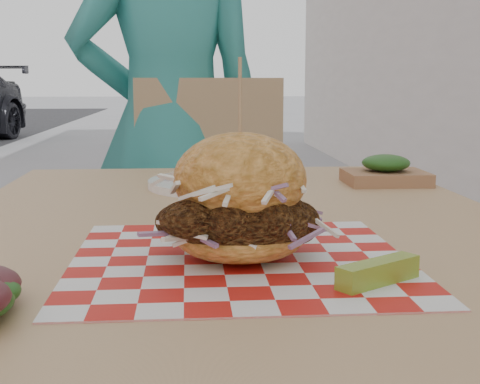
# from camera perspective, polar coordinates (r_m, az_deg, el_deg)

# --- Properties ---
(diner) EXTENTS (0.63, 0.46, 1.60)m
(diner) POSITION_cam_1_polar(r_m,az_deg,el_deg) (1.98, -5.98, 5.28)
(diner) COLOR teal
(diner) RESTS_ON ground
(patio_table) EXTENTS (0.80, 1.20, 0.75)m
(patio_table) POSITION_cam_1_polar(r_m,az_deg,el_deg) (0.92, -0.44, -7.59)
(patio_table) COLOR tan
(patio_table) RESTS_ON ground
(patio_chair) EXTENTS (0.43, 0.44, 0.95)m
(patio_chair) POSITION_cam_1_polar(r_m,az_deg,el_deg) (1.85, -2.40, -2.71)
(patio_chair) COLOR tan
(patio_chair) RESTS_ON ground
(paper_liner) EXTENTS (0.36, 0.36, 0.00)m
(paper_liner) POSITION_cam_1_polar(r_m,az_deg,el_deg) (0.73, -0.00, -5.77)
(paper_liner) COLOR red
(paper_liner) RESTS_ON patio_table
(sandwich) EXTENTS (0.19, 0.19, 0.21)m
(sandwich) POSITION_cam_1_polar(r_m,az_deg,el_deg) (0.71, -0.00, -1.08)
(sandwich) COLOR gold
(sandwich) RESTS_ON paper_liner
(pickle_spear) EXTENTS (0.09, 0.07, 0.02)m
(pickle_spear) POSITION_cam_1_polar(r_m,az_deg,el_deg) (0.65, 11.71, -6.71)
(pickle_spear) COLOR #88A42F
(pickle_spear) RESTS_ON paper_liner
(place_setting) EXTENTS (0.27, 0.27, 0.02)m
(place_setting) POSITION_cam_1_polar(r_m,az_deg,el_deg) (1.22, -1.54, 0.76)
(place_setting) COLOR white
(place_setting) RESTS_ON patio_table
(kraft_tray) EXTENTS (0.15, 0.12, 0.06)m
(kraft_tray) POSITION_cam_1_polar(r_m,az_deg,el_deg) (1.28, 12.32, 1.67)
(kraft_tray) COLOR #956644
(kraft_tray) RESTS_ON patio_table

